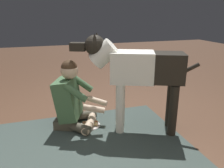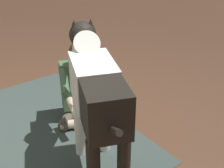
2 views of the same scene
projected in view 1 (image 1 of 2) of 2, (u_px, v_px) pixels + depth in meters
name	position (u px, v px, depth m)	size (l,w,h in m)	color
ground_plane	(76.00, 136.00, 2.67)	(15.33, 15.33, 0.00)	brown
area_rug	(85.00, 154.00, 2.32)	(2.32, 1.93, 0.01)	#3C4944
person_sitting_on_floor	(72.00, 100.00, 2.81)	(0.71, 0.62, 0.86)	#514C3E
large_dog	(137.00, 70.00, 2.61)	(1.40, 0.70, 1.18)	white
hot_dog_on_plate	(90.00, 124.00, 2.89)	(0.26, 0.26, 0.06)	silver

